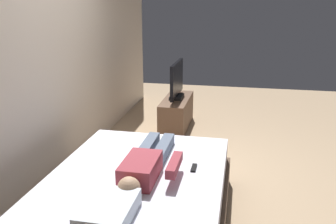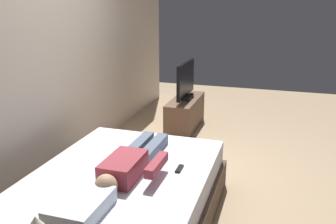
{
  "view_description": "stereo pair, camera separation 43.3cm",
  "coord_description": "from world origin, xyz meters",
  "px_view_note": "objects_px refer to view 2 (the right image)",
  "views": [
    {
      "loc": [
        -3.61,
        -0.62,
        1.98
      ],
      "look_at": [
        0.47,
        0.21,
        0.69
      ],
      "focal_mm": 37.71,
      "sensor_mm": 36.0,
      "label": 1
    },
    {
      "loc": [
        -3.5,
        -1.04,
        1.98
      ],
      "look_at": [
        0.47,
        0.21,
        0.69
      ],
      "focal_mm": 37.71,
      "sensor_mm": 36.0,
      "label": 2
    }
  ],
  "objects_px": {
    "bed": "(123,198)",
    "pillow": "(81,206)",
    "tv": "(186,81)",
    "remote": "(179,169)",
    "person": "(131,162)",
    "tv_stand": "(185,113)"
  },
  "relations": [
    {
      "from": "bed",
      "to": "pillow",
      "type": "bearing_deg",
      "value": 180.0
    },
    {
      "from": "pillow",
      "to": "person",
      "type": "bearing_deg",
      "value": -6.05
    },
    {
      "from": "tv",
      "to": "pillow",
      "type": "bearing_deg",
      "value": -177.73
    },
    {
      "from": "person",
      "to": "remote",
      "type": "xyz_separation_m",
      "value": [
        0.15,
        -0.4,
        -0.07
      ]
    },
    {
      "from": "bed",
      "to": "remote",
      "type": "relative_size",
      "value": 13.6
    },
    {
      "from": "pillow",
      "to": "tv_stand",
      "type": "bearing_deg",
      "value": 2.27
    },
    {
      "from": "person",
      "to": "remote",
      "type": "height_order",
      "value": "person"
    },
    {
      "from": "person",
      "to": "tv",
      "type": "height_order",
      "value": "tv"
    },
    {
      "from": "person",
      "to": "pillow",
      "type": "bearing_deg",
      "value": 173.95
    },
    {
      "from": "bed",
      "to": "pillow",
      "type": "xyz_separation_m",
      "value": [
        -0.7,
        0.0,
        0.34
      ]
    },
    {
      "from": "bed",
      "to": "tv",
      "type": "relative_size",
      "value": 2.32
    },
    {
      "from": "bed",
      "to": "remote",
      "type": "height_order",
      "value": "remote"
    },
    {
      "from": "pillow",
      "to": "remote",
      "type": "height_order",
      "value": "pillow"
    },
    {
      "from": "tv",
      "to": "bed",
      "type": "bearing_deg",
      "value": -177.14
    },
    {
      "from": "pillow",
      "to": "tv_stand",
      "type": "height_order",
      "value": "pillow"
    },
    {
      "from": "remote",
      "to": "person",
      "type": "bearing_deg",
      "value": 110.47
    },
    {
      "from": "bed",
      "to": "person",
      "type": "bearing_deg",
      "value": -69.54
    },
    {
      "from": "remote",
      "to": "tv",
      "type": "xyz_separation_m",
      "value": [
        2.54,
        0.62,
        0.24
      ]
    },
    {
      "from": "person",
      "to": "tv",
      "type": "distance_m",
      "value": 2.71
    },
    {
      "from": "bed",
      "to": "person",
      "type": "distance_m",
      "value": 0.37
    },
    {
      "from": "remote",
      "to": "tv",
      "type": "relative_size",
      "value": 0.17
    },
    {
      "from": "tv_stand",
      "to": "remote",
      "type": "bearing_deg",
      "value": -166.33
    }
  ]
}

